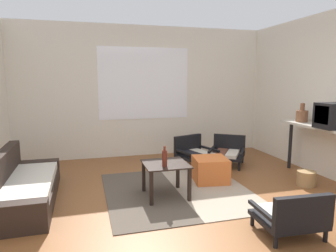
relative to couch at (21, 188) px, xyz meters
The scene contains 14 objects.
ground_plane 2.25m from the couch, 23.56° to the right, with size 7.80×7.80×0.00m, color brown.
far_wall_with_window 3.19m from the couch, 46.41° to the left, with size 5.60×0.13×2.70m.
area_rug 2.11m from the couch, ahead, with size 2.05×2.10×0.01m.
couch is the anchor object (origin of this frame).
coffee_table 1.90m from the couch, ahead, with size 0.60×0.60×0.47m.
armchair_by_window 3.00m from the couch, 21.14° to the left, with size 0.79×0.77×0.55m.
armchair_striped_foreground 3.30m from the couch, 30.46° to the right, with size 0.67×0.59×0.51m.
armchair_corner 3.57m from the couch, 15.61° to the left, with size 0.86×0.87×0.54m.
ottoman_orange 2.72m from the couch, ahead, with size 0.51×0.51×0.39m, color #D1662D.
console_shelf 4.47m from the couch, ahead, with size 0.41×1.55×0.89m.
crt_television 4.53m from the couch, ahead, with size 0.53×0.35×0.38m.
clay_vase 4.49m from the couch, ahead, with size 0.19×0.19×0.32m.
glass_bottle 1.91m from the couch, 12.93° to the right, with size 0.07×0.07×0.27m.
wicker_basket 4.09m from the couch, ahead, with size 0.28×0.28×0.23m, color #9E7A4C.
Camera 1 is at (-1.22, -3.25, 1.61)m, focal length 32.34 mm.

